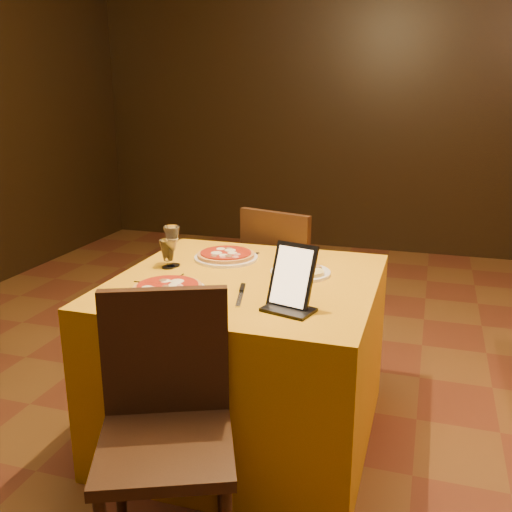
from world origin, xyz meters
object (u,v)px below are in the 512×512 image
(water_glass, at_px, (168,254))
(tablet, at_px, (292,276))
(wine_glass, at_px, (172,246))
(main_table, at_px, (247,358))
(chair_main_near, at_px, (165,446))
(pizza_near, at_px, (168,289))
(chair_main_far, at_px, (291,284))
(pizza_far, at_px, (226,256))

(water_glass, xyz_separation_m, tablet, (0.65, -0.30, 0.06))
(wine_glass, bearing_deg, main_table, -10.64)
(wine_glass, bearing_deg, chair_main_near, -66.85)
(main_table, distance_m, pizza_near, 0.53)
(wine_glass, bearing_deg, tablet, -27.53)
(main_table, relative_size, wine_glass, 5.79)
(chair_main_near, xyz_separation_m, wine_glass, (-0.38, 0.88, 0.39))
(pizza_near, bearing_deg, chair_main_far, 77.68)
(main_table, bearing_deg, pizza_near, -131.74)
(pizza_far, bearing_deg, chair_main_near, -80.17)
(main_table, xyz_separation_m, pizza_near, (-0.24, -0.27, 0.39))
(chair_main_near, height_order, tablet, tablet)
(chair_main_far, bearing_deg, water_glass, 80.49)
(pizza_near, xyz_separation_m, wine_glass, (-0.14, 0.34, 0.08))
(pizza_far, bearing_deg, chair_main_far, 72.50)
(pizza_near, xyz_separation_m, water_glass, (-0.15, 0.31, 0.05))
(main_table, xyz_separation_m, chair_main_far, (0.00, 0.83, 0.08))
(chair_main_near, bearing_deg, pizza_far, 76.67)
(wine_glass, relative_size, tablet, 0.78)
(main_table, relative_size, chair_main_far, 1.21)
(chair_main_near, xyz_separation_m, water_glass, (-0.39, 0.85, 0.36))
(main_table, xyz_separation_m, wine_glass, (-0.38, 0.07, 0.47))
(water_glass, bearing_deg, tablet, -24.99)
(chair_main_near, distance_m, water_glass, 1.00)
(chair_main_far, relative_size, tablet, 3.73)
(pizza_near, bearing_deg, main_table, 48.26)
(chair_main_far, distance_m, pizza_near, 1.16)
(tablet, bearing_deg, pizza_far, 147.05)
(tablet, bearing_deg, water_glass, 170.71)
(pizza_far, relative_size, tablet, 1.24)
(chair_main_near, distance_m, tablet, 0.74)
(chair_main_near, distance_m, pizza_far, 1.12)
(pizza_near, distance_m, pizza_far, 0.52)
(chair_main_far, relative_size, wine_glass, 4.79)
(pizza_near, height_order, water_glass, water_glass)
(chair_main_near, bearing_deg, main_table, 66.84)
(chair_main_near, relative_size, chair_main_far, 1.00)
(main_table, relative_size, chair_main_near, 1.21)
(chair_main_near, bearing_deg, tablet, 40.90)
(chair_main_near, xyz_separation_m, pizza_far, (-0.18, 1.06, 0.31))
(chair_main_far, bearing_deg, pizza_far, 89.04)
(pizza_far, distance_m, wine_glass, 0.27)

